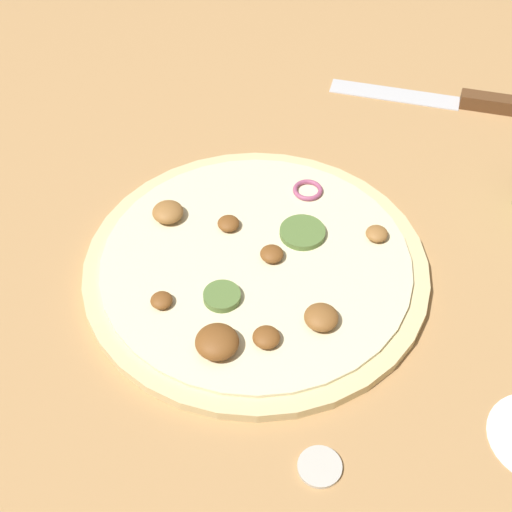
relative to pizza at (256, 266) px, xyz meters
The scene contains 4 objects.
ground_plane 0.01m from the pizza, behind, with size 3.00×3.00×0.00m, color tan.
pizza is the anchor object (origin of this frame).
knife 0.39m from the pizza, 144.27° to the left, with size 0.04×0.29×0.02m.
loose_cap 0.21m from the pizza, 24.72° to the left, with size 0.04×0.04×0.01m.
Camera 1 is at (0.46, 0.09, 0.53)m, focal length 50.00 mm.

